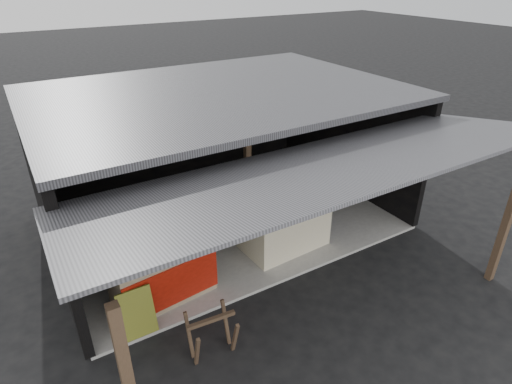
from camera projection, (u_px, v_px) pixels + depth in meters
ground at (286, 281)px, 7.93m from camera, size 80.00×80.00×0.00m
concrete_slab at (224, 219)px, 9.81m from camera, size 7.00×5.00×0.06m
shophouse at (214, 130)px, 9.08m from camera, size 7.40×7.29×3.02m
banana_table at (284, 225)px, 8.64m from camera, size 1.78×1.15×0.95m
banana_pile at (285, 201)px, 8.37m from camera, size 1.64×1.04×0.19m
white_crate at (258, 200)px, 9.47m from camera, size 0.99×0.70×1.07m
neighbor_stall at (162, 272)px, 7.25m from camera, size 1.76×0.94×1.74m
green_signboard at (137, 313)px, 6.55m from camera, size 0.54×0.23×0.80m
sawhorse at (212, 332)px, 6.24m from camera, size 0.74×0.68×0.71m
water_barrel at (310, 217)px, 9.38m from camera, size 0.34×0.34×0.50m
plastic_chair at (305, 179)px, 10.41m from camera, size 0.50×0.50×0.89m
magenta_rug at (301, 205)px, 10.32m from camera, size 1.52×1.02×0.01m
picture_frames at (171, 113)px, 10.65m from camera, size 1.62×0.04×0.46m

